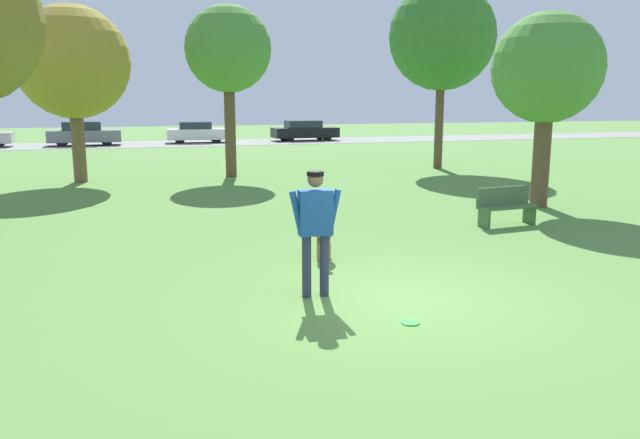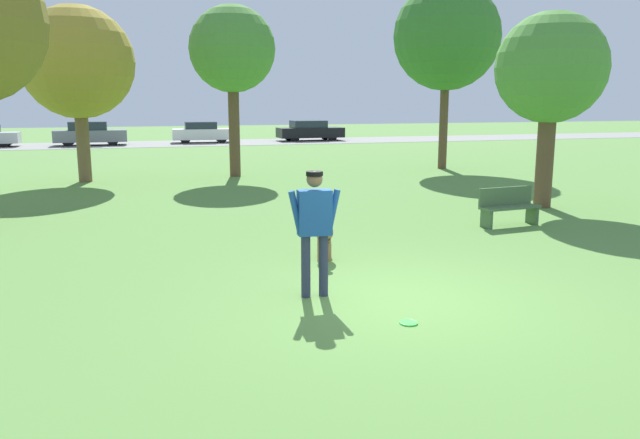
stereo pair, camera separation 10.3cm
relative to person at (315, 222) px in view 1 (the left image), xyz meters
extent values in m
plane|color=#56843D|center=(1.07, -0.51, -1.07)|extent=(120.00, 120.00, 0.00)
cube|color=gray|center=(1.07, 32.40, -1.06)|extent=(120.00, 6.00, 0.01)
cylinder|color=#2D334C|center=(0.13, -0.01, -0.62)|extent=(0.14, 0.14, 0.89)
cylinder|color=#2D334C|center=(-0.13, 0.01, -0.62)|extent=(0.14, 0.14, 0.89)
cube|color=#1E4C93|center=(0.00, 0.00, 0.13)|extent=(0.47, 0.24, 0.63)
cylinder|color=#1E4C93|center=(0.26, -0.01, 0.13)|extent=(0.22, 0.10, 0.63)
cylinder|color=#1E4C93|center=(-0.26, 0.01, 0.13)|extent=(0.22, 0.10, 0.63)
sphere|color=brown|center=(0.00, 0.00, 0.60)|extent=(0.23, 0.23, 0.22)
cylinder|color=black|center=(0.00, 0.00, 0.67)|extent=(0.25, 0.25, 0.06)
ellipsoid|color=olive|center=(0.74, 1.99, -0.59)|extent=(0.47, 0.66, 0.31)
ellipsoid|color=black|center=(0.70, 1.83, -0.65)|extent=(0.26, 0.23, 0.17)
sphere|color=black|center=(0.64, 1.64, -0.51)|extent=(0.23, 0.23, 0.18)
cylinder|color=olive|center=(0.77, 1.79, -0.91)|extent=(0.09, 0.09, 0.32)
cylinder|color=olive|center=(0.61, 1.84, -0.91)|extent=(0.09, 0.09, 0.32)
cylinder|color=olive|center=(0.88, 2.15, -0.91)|extent=(0.09, 0.09, 0.32)
cylinder|color=olive|center=(0.71, 2.20, -0.91)|extent=(0.09, 0.09, 0.32)
cylinder|color=olive|center=(0.85, 2.37, -0.55)|extent=(0.11, 0.24, 0.21)
cylinder|color=#33D838|center=(0.82, -1.38, -1.06)|extent=(0.23, 0.23, 0.02)
torus|color=#33D838|center=(0.82, -1.38, -1.06)|extent=(0.23, 0.23, 0.02)
cylinder|color=brown|center=(9.49, 14.55, 0.73)|extent=(0.34, 0.34, 3.59)
sphere|color=#38752D|center=(9.49, 14.55, 4.08)|extent=(4.15, 4.15, 4.15)
cylinder|color=brown|center=(-4.01, 14.24, 0.21)|extent=(0.43, 0.43, 2.56)
sphere|color=olive|center=(-4.01, 14.24, 2.87)|extent=(3.67, 3.67, 3.67)
cylinder|color=brown|center=(7.68, 5.50, 0.17)|extent=(0.44, 0.44, 2.48)
sphere|color=#4C8938|center=(7.68, 5.50, 2.44)|extent=(2.74, 2.74, 2.74)
cylinder|color=brown|center=(1.09, 14.30, 0.60)|extent=(0.39, 0.39, 3.34)
sphere|color=#4C8938|center=(1.09, 14.30, 3.41)|extent=(3.02, 3.02, 3.02)
cylinder|color=black|center=(-9.71, 33.20, -0.74)|extent=(0.66, 0.22, 0.65)
cube|color=slate|center=(-4.91, 32.26, -0.49)|extent=(4.21, 1.79, 0.70)
cube|color=#232D38|center=(-5.04, 32.26, 0.11)|extent=(2.20, 1.52, 0.51)
cylinder|color=black|center=(-3.66, 33.02, -0.74)|extent=(0.65, 0.21, 0.65)
cylinder|color=black|center=(-3.65, 31.53, -0.74)|extent=(0.65, 0.21, 0.65)
cylinder|color=black|center=(-6.17, 32.99, -0.74)|extent=(0.65, 0.21, 0.65)
cylinder|color=black|center=(-6.16, 31.50, -0.74)|extent=(0.65, 0.21, 0.65)
cube|color=white|center=(1.84, 32.76, -0.51)|extent=(3.86, 1.78, 0.67)
cube|color=#232D38|center=(1.73, 32.76, 0.04)|extent=(2.02, 1.49, 0.45)
cylinder|color=black|center=(3.01, 33.43, -0.75)|extent=(0.64, 0.22, 0.63)
cylinder|color=black|center=(2.96, 32.02, -0.75)|extent=(0.64, 0.22, 0.63)
cylinder|color=black|center=(0.72, 33.50, -0.75)|extent=(0.64, 0.22, 0.63)
cylinder|color=black|center=(0.68, 32.09, -0.75)|extent=(0.64, 0.22, 0.63)
cube|color=black|center=(9.03, 32.76, -0.52)|extent=(4.43, 1.90, 0.65)
cube|color=#232D38|center=(8.90, 32.75, 0.05)|extent=(2.32, 1.58, 0.47)
cylinder|color=black|center=(10.32, 33.56, -0.75)|extent=(0.65, 0.22, 0.64)
cylinder|color=black|center=(10.37, 32.04, -0.75)|extent=(0.65, 0.22, 0.64)
cylinder|color=black|center=(7.70, 33.47, -0.75)|extent=(0.65, 0.22, 0.64)
cylinder|color=black|center=(7.75, 31.96, -0.75)|extent=(0.65, 0.22, 0.64)
cube|color=#4C6B42|center=(5.47, 3.58, -0.65)|extent=(1.44, 0.55, 0.05)
cube|color=#4C6B42|center=(5.45, 3.76, -0.43)|extent=(1.40, 0.20, 0.40)
cube|color=#4C6B42|center=(6.09, 3.65, -0.87)|extent=(0.10, 0.36, 0.39)
cube|color=#4C6B42|center=(4.86, 3.52, -0.87)|extent=(0.10, 0.36, 0.39)
camera|label=1|loc=(-2.41, -8.09, 1.66)|focal=35.00mm
camera|label=2|loc=(-2.31, -8.12, 1.66)|focal=35.00mm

